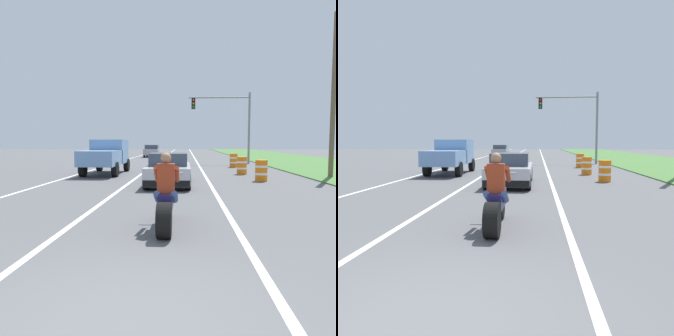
% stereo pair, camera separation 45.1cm
% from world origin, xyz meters
% --- Properties ---
extents(ground_plane, '(160.00, 160.00, 0.00)m').
position_xyz_m(ground_plane, '(0.00, 0.00, 0.00)').
color(ground_plane, '#565659').
extents(lane_stripe_left_solid, '(0.14, 120.00, 0.01)m').
position_xyz_m(lane_stripe_left_solid, '(-5.40, 20.00, 0.00)').
color(lane_stripe_left_solid, white).
rests_on(lane_stripe_left_solid, ground).
extents(lane_stripe_right_solid, '(0.14, 120.00, 0.01)m').
position_xyz_m(lane_stripe_right_solid, '(1.80, 20.00, 0.00)').
color(lane_stripe_right_solid, white).
rests_on(lane_stripe_right_solid, ground).
extents(lane_stripe_centre_dashed, '(0.14, 120.00, 0.01)m').
position_xyz_m(lane_stripe_centre_dashed, '(-1.80, 20.00, 0.00)').
color(lane_stripe_centre_dashed, white).
rests_on(lane_stripe_centre_dashed, ground).
extents(motorcycle_with_rider, '(0.70, 2.21, 1.62)m').
position_xyz_m(motorcycle_with_rider, '(0.31, 3.71, 0.59)').
color(motorcycle_with_rider, black).
rests_on(motorcycle_with_rider, ground).
extents(sports_car_silver, '(1.84, 4.30, 1.37)m').
position_xyz_m(sports_car_silver, '(0.01, 10.91, 0.63)').
color(sports_car_silver, '#B7B7BC').
rests_on(sports_car_silver, ground).
extents(pickup_truck_left_lane_light_blue, '(2.02, 4.80, 1.98)m').
position_xyz_m(pickup_truck_left_lane_light_blue, '(-3.85, 15.44, 1.11)').
color(pickup_truck_left_lane_light_blue, '#6B93C6').
rests_on(pickup_truck_left_lane_light_blue, ground).
extents(traffic_light_mast_near, '(5.22, 0.34, 6.00)m').
position_xyz_m(traffic_light_mast_near, '(4.48, 24.88, 4.04)').
color(traffic_light_mast_near, gray).
rests_on(traffic_light_mast_near, ground).
extents(construction_barrel_nearest, '(0.58, 0.58, 1.00)m').
position_xyz_m(construction_barrel_nearest, '(4.28, 12.35, 0.50)').
color(construction_barrel_nearest, orange).
rests_on(construction_barrel_nearest, ground).
extents(construction_barrel_mid, '(0.58, 0.58, 1.00)m').
position_xyz_m(construction_barrel_mid, '(3.94, 15.58, 0.50)').
color(construction_barrel_mid, orange).
rests_on(construction_barrel_mid, ground).
extents(construction_barrel_far, '(0.58, 0.58, 1.00)m').
position_xyz_m(construction_barrel_far, '(4.23, 20.70, 0.50)').
color(construction_barrel_far, orange).
rests_on(construction_barrel_far, ground).
extents(distant_car_far_ahead, '(1.80, 4.00, 1.50)m').
position_xyz_m(distant_car_far_ahead, '(-3.36, 36.61, 0.77)').
color(distant_car_far_ahead, '#99999E').
rests_on(distant_car_far_ahead, ground).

